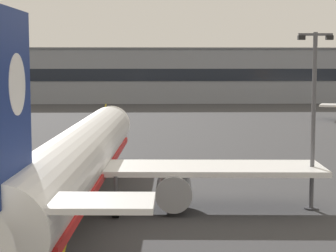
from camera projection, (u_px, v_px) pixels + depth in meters
taxiway_centreline at (87, 167)px, 55.46m from camera, size 9.59×179.78×0.01m
airliner_foreground at (78, 159)px, 38.97m from camera, size 32.17×41.50×11.65m
apron_lamp_post at (313, 117)px, 38.93m from camera, size 2.24×0.90×11.51m
safety_cone_by_nose_gear at (108, 163)px, 56.07m from camera, size 0.44×0.44×0.55m
terminal_building at (167, 75)px, 142.67m from camera, size 114.76×12.40×12.81m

